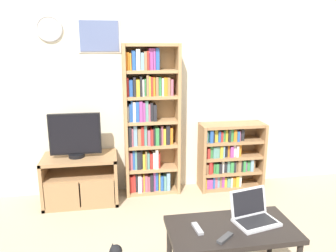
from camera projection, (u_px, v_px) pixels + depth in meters
wall_back at (153, 87)px, 4.00m from camera, size 5.86×0.09×2.60m
tv_stand at (81, 179)px, 3.81m from camera, size 0.84×0.48×0.56m
television at (75, 136)px, 3.67m from camera, size 0.57×0.18×0.51m
bookshelf_tall at (149, 123)px, 3.94m from camera, size 0.66×0.26×1.82m
bookshelf_short at (227, 157)px, 4.19m from camera, size 0.82×0.31×0.85m
coffee_table at (231, 233)px, 2.53m from camera, size 0.98×0.52×0.44m
laptop at (253, 214)px, 2.59m from camera, size 0.38×0.33×0.24m
remote_near_laptop at (197, 229)px, 2.47m from camera, size 0.06×0.16×0.02m
remote_far_from_laptop at (225, 238)px, 2.35m from camera, size 0.15×0.14×0.02m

